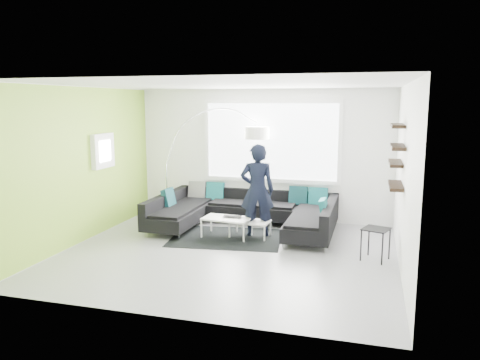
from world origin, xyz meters
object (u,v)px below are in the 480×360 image
Objects in this scene: person at (257,190)px; laptop at (232,217)px; side_table at (375,244)px; sectional_sofa at (244,214)px; coffee_table at (238,227)px; arc_lamp at (166,164)px.

person reaches higher than laptop.
sectional_sofa is at bearing 155.02° from side_table.
side_table is (2.50, -1.17, -0.07)m from sectional_sofa.
arc_lamp reaches higher than coffee_table.
coffee_table is at bearing -35.00° from arc_lamp.
coffee_table is 0.79m from person.
coffee_table is at bearing 164.89° from side_table.
coffee_table is 2.57m from side_table.
person is 0.70m from laptop.
arc_lamp is (-1.88, 0.46, 0.87)m from sectional_sofa.
side_table is at bearing 143.71° from person.
coffee_table is (0.02, -0.50, -0.15)m from sectional_sofa.
person is (0.34, -0.31, 0.54)m from sectional_sofa.
sectional_sofa is at bearing 77.29° from laptop.
laptop is (-2.59, 0.61, 0.12)m from side_table.
side_table is 2.41m from person.
arc_lamp reaches higher than sectional_sofa.
arc_lamp is at bearing 157.33° from coffee_table.
arc_lamp is 2.37m from person.
laptop is (-0.09, -0.55, 0.05)m from sectional_sofa.
coffee_table is at bearing 24.18° from laptop.
coffee_table is at bearing -87.15° from sectional_sofa.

